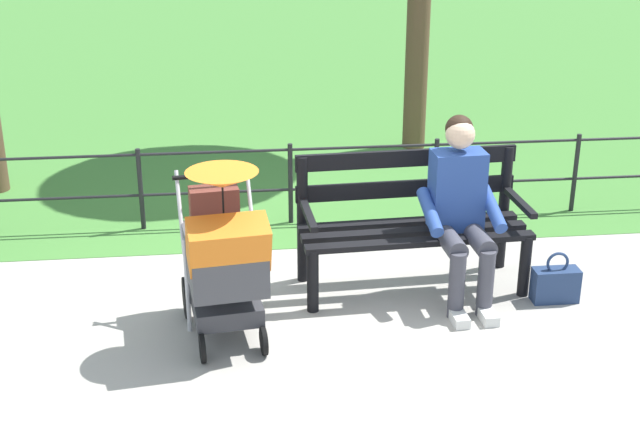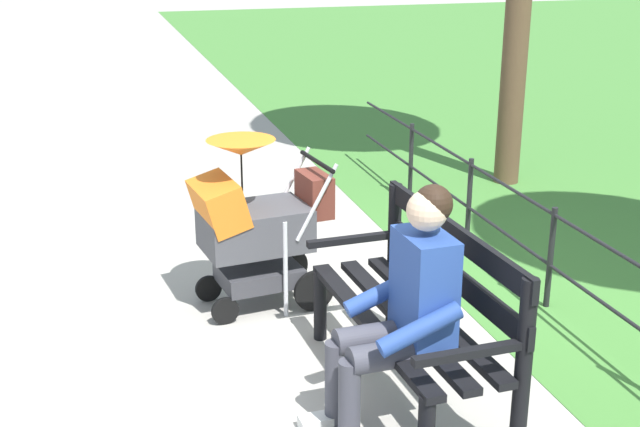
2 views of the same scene
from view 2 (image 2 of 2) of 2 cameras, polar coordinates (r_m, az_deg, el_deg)
ground_plane at (r=5.44m, az=2.34°, el=-7.87°), size 60.00×60.00×0.00m
park_bench at (r=4.61m, az=6.76°, el=-5.92°), size 1.62×0.67×0.96m
person_on_bench at (r=4.22m, az=5.55°, el=-6.04°), size 0.55×0.74×1.28m
stroller at (r=5.58m, az=-4.41°, el=-0.55°), size 0.60×0.94×1.15m
park_fence at (r=5.59m, az=16.55°, el=-3.20°), size 7.42×0.04×0.70m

